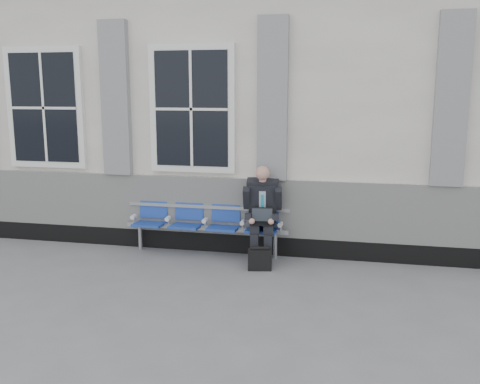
# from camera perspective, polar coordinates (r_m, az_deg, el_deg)

# --- Properties ---
(ground) EXTENTS (70.00, 70.00, 0.00)m
(ground) POSITION_cam_1_polar(r_m,az_deg,el_deg) (7.52, -10.74, -9.10)
(ground) COLOR slate
(ground) RESTS_ON ground
(station_building) EXTENTS (14.40, 4.40, 4.49)m
(station_building) POSITION_cam_1_polar(r_m,az_deg,el_deg) (10.36, -3.76, 9.08)
(station_building) COLOR silver
(station_building) RESTS_ON ground
(bench) EXTENTS (2.60, 0.47, 0.91)m
(bench) POSITION_cam_1_polar(r_m,az_deg,el_deg) (8.37, -3.64, -2.92)
(bench) COLOR #9EA0A3
(bench) RESTS_ON ground
(businessman) EXTENTS (0.61, 0.82, 1.44)m
(businessman) POSITION_cam_1_polar(r_m,az_deg,el_deg) (7.99, 2.40, -1.92)
(businessman) COLOR black
(businessman) RESTS_ON ground
(briefcase) EXTENTS (0.36, 0.20, 0.35)m
(briefcase) POSITION_cam_1_polar(r_m,az_deg,el_deg) (7.70, 2.11, -7.17)
(briefcase) COLOR black
(briefcase) RESTS_ON ground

